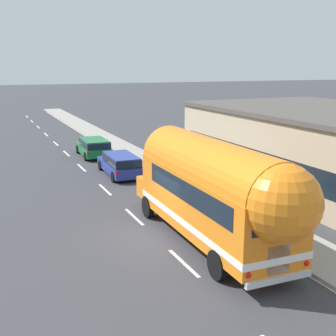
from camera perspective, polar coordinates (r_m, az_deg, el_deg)
The scene contains 6 objects.
ground_plane at distance 18.12m, azimuth -1.57°, elevation -8.91°, with size 300.00×300.00×0.00m, color #38383D.
lane_markings at distance 30.86m, azimuth -6.63°, elevation 0.34°, with size 3.53×80.00×0.01m.
sidewalk_slab at distance 28.60m, azimuth -0.46°, elevation -0.45°, with size 2.44×90.00×0.15m, color gray.
painted_bus at distance 16.50m, azimuth 6.23°, elevation -2.75°, with size 2.69×11.07×4.12m.
car_lead at distance 27.89m, azimuth -6.16°, elevation 0.62°, with size 2.01×4.84×1.37m.
car_second at distance 33.98m, azimuth -9.55°, elevation 2.78°, with size 2.10×4.48×1.37m.
Camera 1 is at (-6.23, -15.59, 6.81)m, focal length 47.21 mm.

